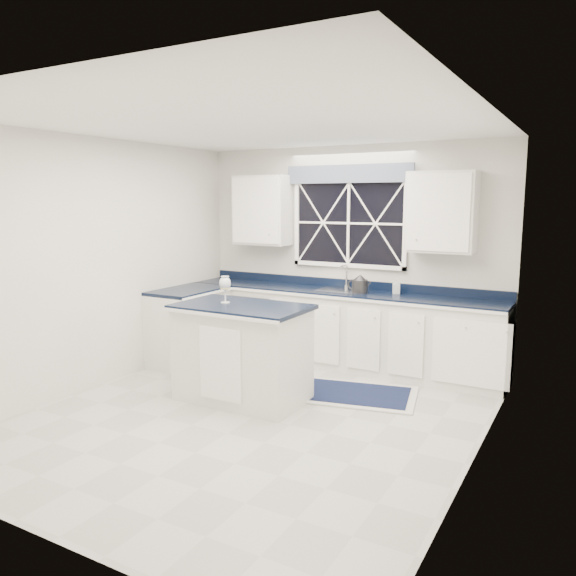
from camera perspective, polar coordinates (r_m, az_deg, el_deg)
The scene contains 13 objects.
ground at distance 5.46m, azimuth -3.50°, elevation -12.94°, with size 4.50×4.50×0.00m, color #B5B6B1.
back_wall at distance 7.10m, azimuth 6.26°, elevation 3.35°, with size 4.00×0.10×2.70m, color beige.
base_cabinets at distance 6.97m, azimuth 2.12°, elevation -4.22°, with size 3.99×1.60×0.90m.
countertop at distance 6.88m, azimuth 5.23°, elevation -0.42°, with size 3.98×0.64×0.04m, color black.
dishwasher at distance 7.49m, azimuth -2.55°, elevation -3.61°, with size 0.60×0.58×0.82m, color black.
window at distance 7.03m, azimuth 6.18°, elevation 7.22°, with size 1.65×0.09×1.26m.
upper_cabinets at distance 6.91m, azimuth 5.79°, elevation 7.77°, with size 3.10×0.34×0.90m.
faucet at distance 7.03m, azimuth 5.89°, elevation 1.24°, with size 0.05×0.20×0.30m.
island at distance 5.77m, azimuth -4.65°, elevation -6.54°, with size 1.33×0.80×0.99m.
rug at distance 6.08m, azimuth 6.26°, elevation -10.58°, with size 1.52×1.11×0.02m.
kettle at distance 6.73m, azimuth 7.29°, elevation 0.39°, with size 0.31×0.21×0.22m.
wine_glass at distance 5.75m, azimuth -6.41°, elevation 0.36°, with size 0.12×0.12×0.28m.
soap_bottle at distance 6.73m, azimuth 10.94°, elevation 0.18°, with size 0.08×0.08×0.18m, color silver.
Camera 1 is at (2.76, -4.26, 2.03)m, focal length 35.00 mm.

